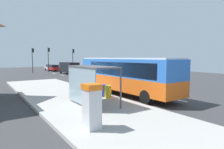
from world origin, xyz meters
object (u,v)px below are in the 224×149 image
(bus_shelter, at_px, (88,75))
(sedan_far, at_px, (51,67))
(white_van, at_px, (69,67))
(recycling_bin_yellow, at_px, (108,92))
(traffic_light_far_side, at_px, (33,57))
(bus, at_px, (124,73))
(traffic_light_median, at_px, (49,56))
(sedan_near, at_px, (54,68))
(traffic_light_near_side, at_px, (73,57))
(ticket_machine, at_px, (92,106))
(recycling_bin_blue, at_px, (103,90))

(bus_shelter, bearing_deg, sedan_far, 76.88)
(white_van, bearing_deg, recycling_bin_yellow, -105.01)
(traffic_light_far_side, relative_size, bus_shelter, 1.30)
(bus, height_order, traffic_light_far_side, traffic_light_far_side)
(traffic_light_median, bearing_deg, sedan_near, 51.60)
(bus, xyz_separation_m, bus_shelter, (-4.70, -2.30, 0.25))
(traffic_light_near_side, relative_size, bus_shelter, 1.30)
(white_van, height_order, traffic_light_far_side, traffic_light_far_side)
(bus, bearing_deg, sedan_near, 82.94)
(sedan_near, bearing_deg, ticket_machine, -105.29)
(sedan_near, distance_m, traffic_light_near_side, 5.77)
(sedan_far, relative_size, ticket_machine, 2.30)
(white_van, distance_m, traffic_light_near_side, 6.92)
(recycling_bin_blue, bearing_deg, sedan_far, 79.64)
(sedan_far, bearing_deg, bus_shelter, -103.12)
(ticket_machine, bearing_deg, traffic_light_far_side, 81.74)
(sedan_near, height_order, recycling_bin_blue, sedan_near)
(bus_shelter, bearing_deg, bus, 26.10)
(sedan_near, bearing_deg, traffic_light_median, -128.40)
(traffic_light_median, bearing_deg, white_van, -76.11)
(bus, bearing_deg, recycling_bin_yellow, -154.37)
(traffic_light_near_side, height_order, bus_shelter, traffic_light_near_side)
(sedan_near, xyz_separation_m, bus_shelter, (-8.71, -34.69, 1.31))
(sedan_near, height_order, traffic_light_median, traffic_light_median)
(white_van, xyz_separation_m, sedan_near, (0.10, 9.71, -0.55))
(white_van, xyz_separation_m, recycling_bin_yellow, (-6.40, -23.87, -0.69))
(bus, xyz_separation_m, traffic_light_near_side, (7.21, 28.38, 1.61))
(ticket_machine, relative_size, traffic_light_median, 0.36)
(ticket_machine, distance_m, bus_shelter, 4.33)
(traffic_light_far_side, bearing_deg, traffic_light_near_side, -5.31)
(ticket_machine, height_order, traffic_light_far_side, traffic_light_far_side)
(traffic_light_far_side, bearing_deg, white_van, -50.80)
(recycling_bin_yellow, distance_m, traffic_light_far_side, 30.52)
(recycling_bin_yellow, height_order, traffic_light_near_side, traffic_light_near_side)
(recycling_bin_blue, bearing_deg, white_van, 74.56)
(bus_shelter, bearing_deg, ticket_machine, -115.42)
(traffic_light_far_side, bearing_deg, bus_shelter, -96.00)
(sedan_far, relative_size, traffic_light_median, 0.82)
(sedan_near, relative_size, bus_shelter, 1.10)
(white_van, height_order, traffic_light_median, traffic_light_median)
(sedan_far, height_order, traffic_light_near_side, traffic_light_near_side)
(ticket_machine, distance_m, traffic_light_median, 37.20)
(white_van, xyz_separation_m, traffic_light_far_side, (-5.30, 6.50, 2.11))
(sedan_near, bearing_deg, traffic_light_far_side, -149.33)
(bus, relative_size, white_van, 2.10)
(recycling_bin_yellow, height_order, bus_shelter, bus_shelter)
(ticket_machine, bearing_deg, recycling_bin_blue, 54.41)
(sedan_near, height_order, bus_shelter, bus_shelter)
(recycling_bin_blue, bearing_deg, bus_shelter, -140.72)
(ticket_machine, bearing_deg, traffic_light_near_side, 68.31)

